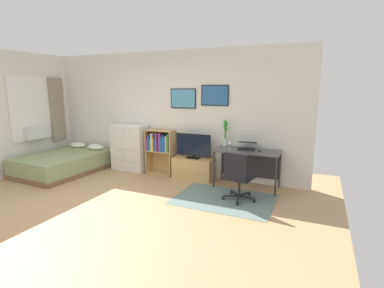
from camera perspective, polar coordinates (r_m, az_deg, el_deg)
The scene contains 14 objects.
ground_plane at distance 4.91m, azimuth -18.42°, elevation -12.50°, with size 7.20×7.20×0.00m, color tan.
wall_back_with_posters at distance 6.52m, azimuth -4.56°, elevation 6.09°, with size 6.12×0.09×2.70m.
area_rug at distance 5.16m, azimuth 6.32°, elevation -10.76°, with size 1.70×1.20×0.01m, color slate.
bed at distance 7.28m, azimuth -23.85°, elevation -3.38°, with size 1.43×1.97×0.56m.
dresser at distance 6.88m, azimuth -12.13°, elevation -0.74°, with size 0.82×0.46×1.07m.
bookshelf at distance 6.49m, azimuth -6.28°, elevation -0.58°, with size 0.64×0.30×0.99m.
tv_stand at distance 6.18m, azimuth 0.31°, elevation -4.81°, with size 0.86×0.41×0.45m.
television at distance 6.04m, azimuth 0.23°, elevation -0.45°, with size 0.77×0.16×0.52m.
desk at distance 5.72m, azimuth 11.01°, elevation -2.41°, with size 1.23×0.57×0.74m.
office_chair at distance 4.97m, azimuth 8.99°, elevation -6.13°, with size 0.58×0.58×0.86m.
laptop at distance 5.71m, azimuth 10.78°, elevation -0.40°, with size 0.37×0.40×0.15m.
computer_mouse at distance 5.55m, azimuth 13.21°, elevation -1.29°, with size 0.06×0.10×0.03m, color #262628.
bamboo_vase at distance 5.89m, azimuth 6.58°, elevation 2.04°, with size 0.09×0.11×0.53m.
wine_glass at distance 5.63m, azimuth 7.41°, elevation 0.31°, with size 0.07×0.07×0.18m.
Camera 1 is at (3.12, -3.27, 1.91)m, focal length 27.04 mm.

